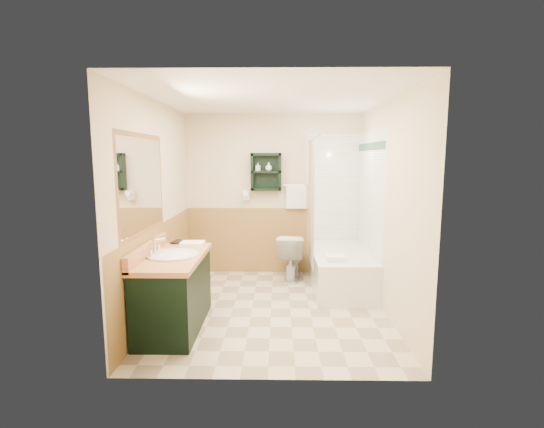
{
  "coord_description": "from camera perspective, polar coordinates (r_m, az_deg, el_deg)",
  "views": [
    {
      "loc": [
        0.08,
        -4.43,
        1.77
      ],
      "look_at": [
        0.01,
        0.2,
        1.1
      ],
      "focal_mm": 26.0,
      "sensor_mm": 36.0,
      "label": 1
    }
  ],
  "objects": [
    {
      "name": "tile_back",
      "position": [
        6.02,
        9.93,
        1.3
      ],
      "size": [
        0.95,
        0.95,
        2.1
      ],
      "primitive_type": null,
      "color": "white",
      "rests_on": "back_wall"
    },
    {
      "name": "curtain_rod",
      "position": [
        5.2,
        5.98,
        10.78
      ],
      "size": [
        0.03,
        1.6,
        0.03
      ],
      "primitive_type": "cylinder",
      "rotation": [
        1.57,
        0.0,
        0.0
      ],
      "color": "silver",
      "rests_on": "back_wall"
    },
    {
      "name": "mirror_glass",
      "position": [
        4.11,
        -18.23,
        4.12
      ],
      "size": [
        1.2,
        1.2,
        0.9
      ],
      "primitive_type": null,
      "color": "white",
      "rests_on": "left_wall"
    },
    {
      "name": "towel_bar",
      "position": [
        5.9,
        3.54,
        4.19
      ],
      "size": [
        0.4,
        0.06,
        0.4
      ],
      "primitive_type": null,
      "color": "silver",
      "rests_on": "back_wall"
    },
    {
      "name": "tub_towel",
      "position": [
        4.9,
        9.17,
        -6.33
      ],
      "size": [
        0.23,
        0.19,
        0.07
      ],
      "primitive_type": "cube",
      "color": "silver",
      "rests_on": "bathtub"
    },
    {
      "name": "mirror_frame",
      "position": [
        4.11,
        -18.29,
        4.12
      ],
      "size": [
        1.3,
        1.3,
        1.0
      ],
      "primitive_type": null,
      "color": "brown",
      "rests_on": "left_wall"
    },
    {
      "name": "tile_accent",
      "position": [
        5.31,
        14.04,
        9.45
      ],
      "size": [
        1.5,
        1.5,
        0.1
      ],
      "primitive_type": null,
      "color": "#13432A",
      "rests_on": "right_wall"
    },
    {
      "name": "hair_dryer",
      "position": [
        5.9,
        -3.76,
        2.73
      ],
      "size": [
        0.1,
        0.24,
        0.18
      ],
      "primitive_type": null,
      "color": "white",
      "rests_on": "back_wall"
    },
    {
      "name": "tile_right",
      "position": [
        5.36,
        13.83,
        0.33
      ],
      "size": [
        1.5,
        1.5,
        2.1
      ],
      "primitive_type": null,
      "color": "white",
      "rests_on": "right_wall"
    },
    {
      "name": "wainscot_left",
      "position": [
        4.8,
        -15.77,
        -7.36
      ],
      "size": [
        2.98,
        2.98,
        1.0
      ],
      "primitive_type": null,
      "color": "#A97F44",
      "rests_on": "left_wall"
    },
    {
      "name": "bathtub",
      "position": [
        5.45,
        9.88,
        -7.98
      ],
      "size": [
        0.76,
        1.5,
        0.51
      ],
      "primitive_type": "cube",
      "color": "silver",
      "rests_on": "ground"
    },
    {
      "name": "wall_shelf",
      "position": [
        5.84,
        -0.86,
        6.13
      ],
      "size": [
        0.45,
        0.15,
        0.55
      ],
      "primitive_type": "cube",
      "color": "black",
      "rests_on": "back_wall"
    },
    {
      "name": "toilet",
      "position": [
        5.76,
        2.86,
        -6.17
      ],
      "size": [
        0.46,
        0.72,
        0.66
      ],
      "primitive_type": "imported",
      "rotation": [
        0.0,
        0.0,
        3.02
      ],
      "color": "silver",
      "rests_on": "ground"
    },
    {
      "name": "floor",
      "position": [
        4.77,
        -0.12,
        -13.49
      ],
      "size": [
        3.0,
        3.0,
        0.0
      ],
      "primitive_type": "plane",
      "color": "beige",
      "rests_on": "ground"
    },
    {
      "name": "wainscot_back",
      "position": [
        6.05,
        0.13,
        -3.83
      ],
      "size": [
        2.58,
        2.58,
        1.0
      ],
      "primitive_type": null,
      "color": "#A97F44",
      "rests_on": "back_wall"
    },
    {
      "name": "counter_towel",
      "position": [
        4.58,
        -11.45,
        -4.22
      ],
      "size": [
        0.26,
        0.2,
        0.04
      ],
      "primitive_type": "cube",
      "color": "silver",
      "rests_on": "vanity"
    },
    {
      "name": "ceiling",
      "position": [
        4.48,
        -0.13,
        16.65
      ],
      "size": [
        2.6,
        3.0,
        0.04
      ],
      "primitive_type": "cube",
      "color": "white",
      "rests_on": "back_wall"
    },
    {
      "name": "vanity",
      "position": [
        4.27,
        -13.98,
        -10.87
      ],
      "size": [
        0.59,
        1.21,
        0.77
      ],
      "primitive_type": "cube",
      "color": "black",
      "rests_on": "ground"
    },
    {
      "name": "left_wall",
      "position": [
        4.68,
        -16.51,
        0.95
      ],
      "size": [
        0.04,
        3.0,
        2.4
      ],
      "primitive_type": "cube",
      "color": "#FEF1C7",
      "rests_on": "ground"
    },
    {
      "name": "soap_bottle_a",
      "position": [
        5.84,
        -2.04,
        6.54
      ],
      "size": [
        0.1,
        0.13,
        0.06
      ],
      "primitive_type": "imported",
      "rotation": [
        0.0,
        0.0,
        -0.4
      ],
      "color": "silver",
      "rests_on": "wall_shelf"
    },
    {
      "name": "right_wall",
      "position": [
        4.63,
        16.43,
        0.89
      ],
      "size": [
        0.04,
        3.0,
        2.4
      ],
      "primitive_type": "cube",
      "color": "#FEF1C7",
      "rests_on": "ground"
    },
    {
      "name": "shower_curtain",
      "position": [
        5.41,
        5.68,
        1.67
      ],
      "size": [
        1.05,
        1.05,
        1.7
      ],
      "primitive_type": null,
      "color": "#BFAD91",
      "rests_on": "curtain_rod"
    },
    {
      "name": "vanity_book",
      "position": [
        4.77,
        -14.21,
        -2.83
      ],
      "size": [
        0.15,
        0.04,
        0.2
      ],
      "primitive_type": "imported",
      "rotation": [
        0.0,
        0.0,
        -0.12
      ],
      "color": "black",
      "rests_on": "vanity"
    },
    {
      "name": "soap_bottle_b",
      "position": [
        5.83,
        -0.48,
        6.75
      ],
      "size": [
        0.11,
        0.14,
        0.1
      ],
      "primitive_type": "imported",
      "rotation": [
        0.0,
        0.0,
        -0.14
      ],
      "color": "silver",
      "rests_on": "wall_shelf"
    },
    {
      "name": "back_wall",
      "position": [
        5.98,
        0.14,
        2.81
      ],
      "size": [
        2.6,
        0.04,
        2.4
      ],
      "primitive_type": "cube",
      "color": "#FEF1C7",
      "rests_on": "ground"
    }
  ]
}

